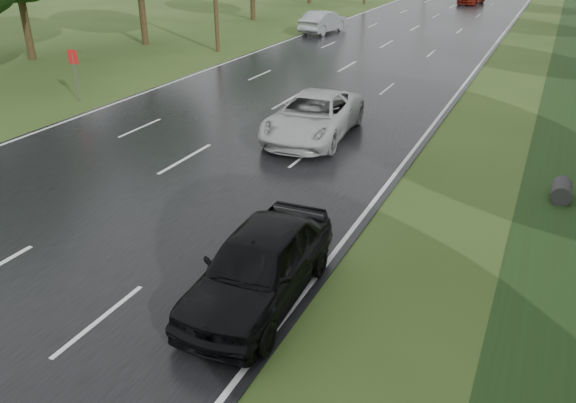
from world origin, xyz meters
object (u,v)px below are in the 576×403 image
Objects in this scene: white_pickup at (314,116)px; dark_sedan at (259,265)px; road_sign at (74,65)px; silver_sedan at (323,22)px.

dark_sedan reaches higher than white_pickup.
dark_sedan is at bearing -77.37° from white_pickup.
dark_sedan is at bearing -34.59° from road_sign.
dark_sedan is (14.50, -10.00, -0.81)m from road_sign.
road_sign reaches higher than dark_sedan.
road_sign is 0.41× the size of white_pickup.
dark_sedan is 0.96× the size of silver_sedan.
silver_sedan is at bearing 106.98° from white_pickup.
dark_sedan is 34.73m from silver_sedan.
white_pickup is 10.37m from dark_sedan.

